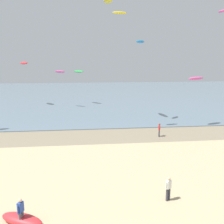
% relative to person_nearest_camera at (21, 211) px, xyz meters
% --- Properties ---
extents(wet_sand_strip, '(120.00, 6.17, 0.01)m').
position_rel_person_nearest_camera_xyz_m(wet_sand_strip, '(4.87, 16.76, -0.91)').
color(wet_sand_strip, gray).
rests_on(wet_sand_strip, ground).
extents(sea, '(160.00, 70.00, 0.10)m').
position_rel_person_nearest_camera_xyz_m(sea, '(4.87, 54.85, -0.87)').
color(sea, slate).
rests_on(sea, ground).
extents(person_nearest_camera, '(0.35, 0.53, 1.71)m').
position_rel_person_nearest_camera_xyz_m(person_nearest_camera, '(0.00, 0.00, 0.00)').
color(person_nearest_camera, '#4C4C56').
rests_on(person_nearest_camera, ground).
extents(person_mid_beach, '(0.32, 0.55, 1.71)m').
position_rel_person_nearest_camera_xyz_m(person_mid_beach, '(12.86, 15.85, 0.00)').
color(person_mid_beach, '#383842').
rests_on(person_mid_beach, ground).
extents(person_by_waterline, '(0.50, 0.38, 1.71)m').
position_rel_person_nearest_camera_xyz_m(person_by_waterline, '(9.27, 1.68, 0.00)').
color(person_by_waterline, '#383842').
rests_on(person_by_waterline, ground).
extents(grounded_kite, '(2.89, 2.08, 0.55)m').
position_rel_person_nearest_camera_xyz_m(grounded_kite, '(-0.03, 0.15, -0.64)').
color(grounded_kite, red).
rests_on(grounded_kite, ground).
extents(kite_aloft_1, '(2.64, 3.36, 0.74)m').
position_rel_person_nearest_camera_xyz_m(kite_aloft_1, '(-8.33, 39.64, 7.79)').
color(kite_aloft_1, red).
extents(kite_aloft_2, '(2.61, 2.84, 0.65)m').
position_rel_person_nearest_camera_xyz_m(kite_aloft_2, '(2.56, 39.93, 6.06)').
color(kite_aloft_2, green).
extents(kite_aloft_3, '(2.78, 1.80, 0.59)m').
position_rel_person_nearest_camera_xyz_m(kite_aloft_3, '(19.12, 20.10, 5.94)').
color(kite_aloft_3, '#E54C99').
extents(kite_aloft_6, '(1.65, 3.44, 0.88)m').
position_rel_person_nearest_camera_xyz_m(kite_aloft_6, '(7.40, 25.30, 16.88)').
color(kite_aloft_6, yellow).
extents(kite_aloft_7, '(0.69, 1.97, 0.33)m').
position_rel_person_nearest_camera_xyz_m(kite_aloft_7, '(24.10, 23.82, 15.45)').
color(kite_aloft_7, '#E54C99').
extents(kite_aloft_8, '(2.41, 1.97, 0.64)m').
position_rel_person_nearest_camera_xyz_m(kite_aloft_8, '(-0.96, 36.50, 6.17)').
color(kite_aloft_8, '#E54C99').
extents(kite_aloft_9, '(1.97, 2.04, 0.55)m').
position_rel_person_nearest_camera_xyz_m(kite_aloft_9, '(11.99, 23.94, 11.03)').
color(kite_aloft_9, '#2384D1').
extents(kite_aloft_11, '(1.97, 0.95, 0.34)m').
position_rel_person_nearest_camera_xyz_m(kite_aloft_11, '(8.30, 19.37, 14.18)').
color(kite_aloft_11, yellow).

